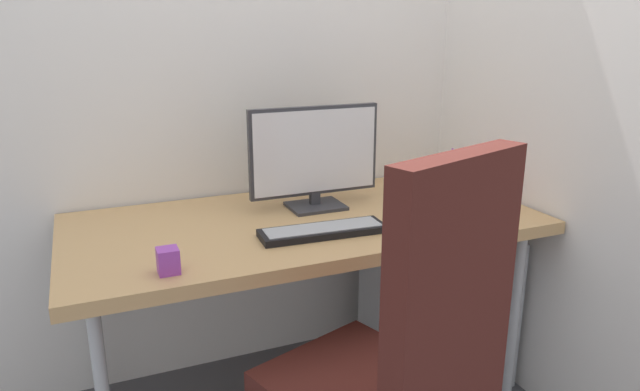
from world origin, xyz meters
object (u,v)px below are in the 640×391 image
at_px(filing_cabinet, 435,301).
at_px(notebook, 476,200).
at_px(keyboard, 323,231).
at_px(desk_clamp_accessory, 168,261).
at_px(office_chair, 398,366).
at_px(pen_holder, 451,176).
at_px(monitor, 315,156).
at_px(mouse, 405,212).

relative_size(filing_cabinet, notebook, 2.61).
bearing_deg(notebook, keyboard, -160.80).
xyz_separation_m(notebook, desk_clamp_accessory, (-1.17, -0.19, 0.02)).
distance_m(filing_cabinet, notebook, 0.47).
relative_size(office_chair, keyboard, 2.71).
relative_size(keyboard, pen_holder, 2.57).
xyz_separation_m(monitor, mouse, (0.24, -0.23, -0.17)).
xyz_separation_m(filing_cabinet, monitor, (-0.49, 0.10, 0.63)).
distance_m(filing_cabinet, desk_clamp_accessory, 1.21).
bearing_deg(office_chair, mouse, 58.35).
bearing_deg(filing_cabinet, monitor, 168.18).
bearing_deg(desk_clamp_accessory, pen_holder, 19.01).
bearing_deg(filing_cabinet, keyboard, -162.83).
bearing_deg(filing_cabinet, pen_holder, 44.39).
xyz_separation_m(keyboard, mouse, (0.33, 0.05, 0.01)).
height_order(filing_cabinet, mouse, mouse).
bearing_deg(notebook, desk_clamp_accessory, -158.38).
height_order(mouse, pen_holder, pen_holder).
bearing_deg(pen_holder, desk_clamp_accessory, -160.99).
distance_m(office_chair, desk_clamp_accessory, 0.67).
bearing_deg(pen_holder, keyboard, -156.70).
xyz_separation_m(filing_cabinet, keyboard, (-0.58, -0.18, 0.45)).
distance_m(filing_cabinet, mouse, 0.53).
height_order(mouse, desk_clamp_accessory, desk_clamp_accessory).
height_order(office_chair, mouse, office_chair).
height_order(pen_holder, desk_clamp_accessory, pen_holder).
bearing_deg(pen_holder, notebook, -100.60).
distance_m(filing_cabinet, pen_holder, 0.52).
xyz_separation_m(keyboard, notebook, (0.66, 0.08, 0.00)).
xyz_separation_m(mouse, notebook, (0.33, 0.03, -0.01)).
bearing_deg(office_chair, notebook, 41.10).
bearing_deg(desk_clamp_accessory, mouse, 10.86).
distance_m(monitor, desk_clamp_accessory, 0.73).
distance_m(pen_holder, notebook, 0.23).
height_order(monitor, keyboard, monitor).
relative_size(monitor, mouse, 4.67).
xyz_separation_m(keyboard, desk_clamp_accessory, (-0.50, -0.11, 0.02)).
xyz_separation_m(office_chair, desk_clamp_accessory, (-0.49, 0.39, 0.21)).
bearing_deg(keyboard, mouse, 8.15).
height_order(filing_cabinet, monitor, monitor).
height_order(monitor, mouse, monitor).
distance_m(mouse, pen_holder, 0.45).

